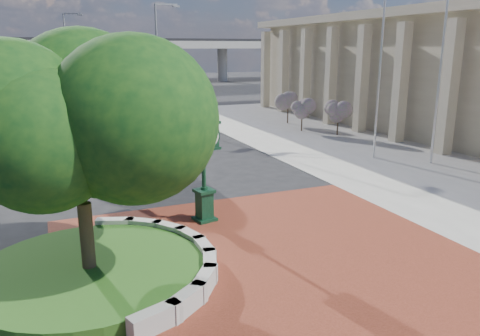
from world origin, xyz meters
name	(u,v)px	position (x,y,z in m)	size (l,w,h in m)	color
ground	(259,250)	(0.00, 0.00, 0.00)	(200.00, 200.00, 0.00)	black
plaza	(274,263)	(0.00, -1.00, 0.02)	(12.00, 12.00, 0.04)	maroon
sidewalk	(424,147)	(16.00, 10.00, 0.02)	(20.00, 50.00, 0.04)	#9E9B93
planter_wall	(174,256)	(-2.71, 0.00, 0.27)	(2.96, 6.77, 0.54)	#9E9B93
grass_bed	(90,273)	(-5.00, 0.00, 0.20)	(6.10, 6.10, 0.40)	#1C4C15
overpass	(76,44)	(-0.22, 70.00, 6.54)	(90.00, 12.00, 7.50)	#9E9B93
tree_planter	(79,144)	(-5.00, 0.00, 3.72)	(5.20, 5.20, 6.33)	#38281C
tree_street	(74,96)	(-4.00, 18.00, 3.24)	(4.40, 4.40, 5.45)	#38281C
post_clock	(203,158)	(-0.78, 3.00, 2.31)	(1.02, 1.02, 4.21)	black
parked_car	(121,98)	(1.99, 40.00, 0.70)	(1.65, 4.10, 1.40)	#520B0F
flagpole_a	(442,59)	(13.18, 6.51, 5.49)	(1.65, 0.39, 10.71)	silver
flagpole_b	(380,66)	(11.17, 8.75, 5.10)	(1.47, 0.70, 9.94)	silver
street_lamp_near	(160,54)	(3.29, 26.37, 5.54)	(2.11, 0.52, 9.45)	slate
street_lamp_far	(69,51)	(-2.72, 44.29, 5.67)	(2.07, 0.99, 9.67)	slate
shrub_near	(338,113)	(13.25, 15.44, 1.59)	(1.20, 1.20, 2.20)	#38281C
shrub_mid	(302,110)	(11.75, 17.88, 1.59)	(1.20, 1.20, 2.20)	#38281C
shrub_far	(288,104)	(12.53, 21.51, 1.59)	(1.20, 1.20, 2.20)	#38281C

